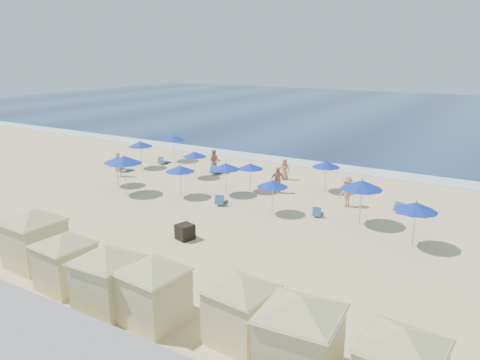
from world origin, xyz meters
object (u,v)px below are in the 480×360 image
(cabana_4, at_px, (241,300))
(umbrella_1, at_px, (116,160))
(beachgoer_1, at_px, (215,162))
(cabana_6, at_px, (401,360))
(umbrella_10, at_px, (362,185))
(umbrella_4, at_px, (195,154))
(umbrella_7, at_px, (250,166))
(beachgoer_4, at_px, (284,169))
(umbrella_0, at_px, (140,144))
(cabana_3, at_px, (153,282))
(cabana_1, at_px, (64,254))
(umbrella_5, at_px, (226,166))
(cabana_5, at_px, (300,327))
(umbrella_11, at_px, (416,207))
(trash_bin, at_px, (185,232))
(cabana_2, at_px, (107,270))
(umbrella_2, at_px, (174,138))
(beachgoer_2, at_px, (277,180))
(beachgoer_0, at_px, (118,164))
(umbrella_9, at_px, (326,164))
(cabana_0, at_px, (33,231))
(beachgoer_3, at_px, (347,191))
(umbrella_3, at_px, (124,160))
(umbrella_8, at_px, (273,184))
(umbrella_6, at_px, (180,169))

(cabana_4, height_order, umbrella_1, cabana_4)
(beachgoer_1, bearing_deg, cabana_6, -72.47)
(umbrella_10, bearing_deg, umbrella_4, 166.79)
(cabana_6, xyz_separation_m, umbrella_7, (-13.76, 15.71, 0.20))
(beachgoer_4, bearing_deg, umbrella_0, 176.13)
(beachgoer_4, bearing_deg, cabana_3, -94.34)
(cabana_1, relative_size, umbrella_5, 1.84)
(umbrella_1, bearing_deg, cabana_5, -31.39)
(umbrella_11, bearing_deg, trash_bin, -153.19)
(cabana_2, distance_m, umbrella_2, 24.75)
(cabana_5, xyz_separation_m, umbrella_5, (-11.94, 14.31, 0.29))
(umbrella_5, distance_m, beachgoer_2, 3.66)
(umbrella_10, distance_m, beachgoer_0, 19.25)
(beachgoer_2, bearing_deg, umbrella_9, -11.71)
(cabana_5, bearing_deg, beachgoer_4, 117.42)
(cabana_5, height_order, umbrella_7, cabana_5)
(umbrella_4, xyz_separation_m, umbrella_7, (5.46, -0.91, -0.05))
(umbrella_1, distance_m, umbrella_10, 17.44)
(umbrella_2, bearing_deg, umbrella_11, -21.21)
(cabana_0, bearing_deg, umbrella_4, 101.04)
(cabana_0, xyz_separation_m, cabana_2, (5.59, -0.90, -0.11))
(beachgoer_1, bearing_deg, cabana_0, -109.54)
(umbrella_1, height_order, beachgoer_0, umbrella_1)
(umbrella_4, bearing_deg, umbrella_1, -126.36)
(umbrella_10, bearing_deg, umbrella_0, 170.07)
(cabana_1, distance_m, umbrella_4, 17.77)
(umbrella_5, xyz_separation_m, umbrella_7, (0.99, 1.57, -0.19))
(beachgoer_3, bearing_deg, umbrella_3, -40.94)
(cabana_1, height_order, beachgoer_4, cabana_1)
(umbrella_8, height_order, beachgoer_0, umbrella_8)
(cabana_6, xyz_separation_m, beachgoer_4, (-13.10, 19.66, -0.77))
(umbrella_1, bearing_deg, umbrella_2, 100.71)
(umbrella_5, relative_size, umbrella_8, 1.06)
(umbrella_5, bearing_deg, umbrella_8, -21.73)
(umbrella_6, height_order, umbrella_7, umbrella_6)
(trash_bin, bearing_deg, umbrella_7, 115.42)
(cabana_6, distance_m, umbrella_6, 20.98)
(trash_bin, xyz_separation_m, umbrella_9, (2.93, 11.91, 1.52))
(umbrella_0, distance_m, beachgoer_4, 12.21)
(umbrella_10, bearing_deg, umbrella_6, -174.33)
(cabana_2, distance_m, beachgoer_1, 20.54)
(umbrella_0, relative_size, umbrella_6, 1.05)
(cabana_0, height_order, cabana_3, cabana_0)
(cabana_3, height_order, umbrella_11, cabana_3)
(cabana_3, bearing_deg, cabana_4, 10.87)
(beachgoer_1, bearing_deg, umbrella_2, 134.65)
(umbrella_5, xyz_separation_m, beachgoer_1, (-3.93, 4.34, -1.01))
(umbrella_5, bearing_deg, beachgoer_4, 73.33)
(umbrella_3, bearing_deg, cabana_4, -33.58)
(umbrella_1, relative_size, umbrella_10, 0.82)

